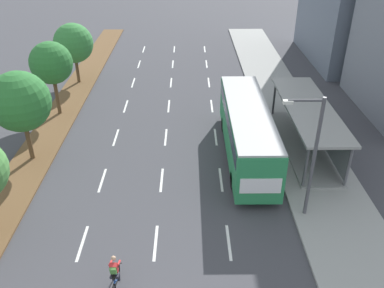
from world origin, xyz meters
name	(u,v)px	position (x,y,z in m)	size (l,w,h in m)	color
median_strip	(61,115)	(-8.30, 20.00, 0.06)	(2.60, 52.00, 0.12)	brown
sidewalk_right	(287,114)	(9.25, 20.00, 0.07)	(4.50, 52.00, 0.15)	#9E9E99
lane_divider_left	(116,137)	(-3.50, 16.55, 0.00)	(0.14, 44.09, 0.01)	white
lane_divider_center	(166,137)	(0.00, 16.55, 0.00)	(0.14, 44.09, 0.01)	white
lane_divider_right	(216,137)	(3.50, 16.55, 0.00)	(0.14, 44.09, 0.01)	white
bus_shelter	(311,122)	(9.53, 15.07, 1.87)	(2.90, 10.29, 2.86)	gray
bus	(247,127)	(5.25, 14.02, 2.07)	(2.54, 11.29, 3.37)	#28844C
cyclist	(115,275)	(-1.46, 3.47, 0.79)	(0.46, 1.82, 1.71)	black
median_tree_third	(20,102)	(-8.33, 13.68, 4.02)	(3.62, 3.62, 5.72)	brown
median_tree_fourth	(51,63)	(-8.41, 20.30, 4.14)	(3.11, 3.11, 5.59)	brown
median_tree_fifth	(73,43)	(-8.46, 26.92, 3.71)	(3.43, 3.43, 5.32)	brown
streetlight	(311,151)	(7.42, 8.09, 3.89)	(1.91, 0.24, 6.50)	#4C4C51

